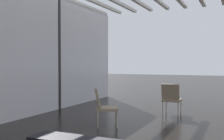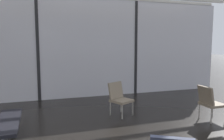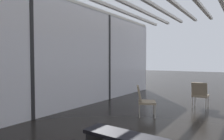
# 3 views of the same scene
# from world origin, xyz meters

# --- Properties ---
(glass_curtain_wall) EXTENTS (14.00, 0.08, 3.46)m
(glass_curtain_wall) POSITION_xyz_m (0.00, 5.20, 1.73)
(glass_curtain_wall) COLOR silver
(glass_curtain_wall) RESTS_ON ground
(window_mullion_1) EXTENTS (0.10, 0.12, 3.46)m
(window_mullion_1) POSITION_xyz_m (0.00, 5.20, 1.73)
(window_mullion_1) COLOR black
(window_mullion_1) RESTS_ON ground
(window_mullion_2) EXTENTS (0.10, 0.12, 3.46)m
(window_mullion_2) POSITION_xyz_m (3.50, 5.20, 1.73)
(window_mullion_2) COLOR black
(window_mullion_2) RESTS_ON ground
(lounge_chair_0) EXTENTS (0.67, 0.69, 0.87)m
(lounge_chair_0) POSITION_xyz_m (2.03, 2.90, 0.49)
(lounge_chair_0) COLOR #7F705B
(lounge_chair_0) RESTS_ON ground
(lounge_chair_3) EXTENTS (0.53, 0.48, 0.87)m
(lounge_chair_3) POSITION_xyz_m (3.99, 1.78, 0.49)
(lounge_chair_3) COLOR #7F705B
(lounge_chair_3) RESTS_ON ground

